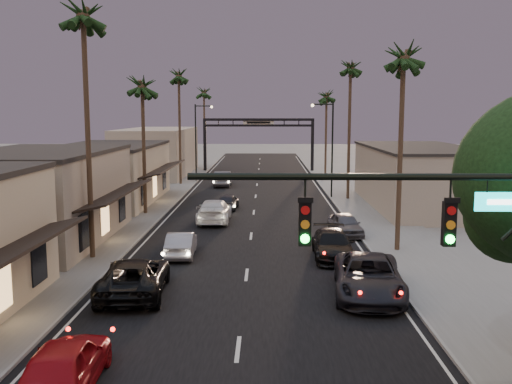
{
  "coord_description": "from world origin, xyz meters",
  "views": [
    {
      "loc": [
        0.91,
        -8.49,
        7.99
      ],
      "look_at": [
        0.28,
        31.05,
        2.5
      ],
      "focal_mm": 40.0,
      "sensor_mm": 36.0,
      "label": 1
    }
  ],
  "objects_px": {
    "traffic_signal": "(479,245)",
    "streetlight_left": "(198,136)",
    "palm_ra": "(404,50)",
    "oncoming_red": "(65,364)",
    "palm_lc": "(142,81)",
    "curbside_black": "(333,245)",
    "palm_lb": "(83,8)",
    "palm_rc": "(327,93)",
    "curbside_near": "(368,277)",
    "oncoming_silver": "(181,244)",
    "palm_rb": "(351,63)",
    "streetlight_right": "(329,142)",
    "palm_far": "(204,90)",
    "palm_ld": "(179,72)",
    "oncoming_pickup": "(134,277)",
    "arch": "(259,131)"
  },
  "relations": [
    {
      "from": "palm_rc",
      "to": "oncoming_red",
      "type": "xyz_separation_m",
      "value": [
        -13.45,
        -57.0,
        -9.66
      ]
    },
    {
      "from": "palm_lc",
      "to": "palm_rb",
      "type": "height_order",
      "value": "palm_rb"
    },
    {
      "from": "palm_rb",
      "to": "palm_far",
      "type": "xyz_separation_m",
      "value": [
        -16.9,
        34.0,
        -0.97
      ]
    },
    {
      "from": "palm_far",
      "to": "curbside_near",
      "type": "height_order",
      "value": "palm_far"
    },
    {
      "from": "oncoming_silver",
      "to": "curbside_black",
      "type": "xyz_separation_m",
      "value": [
        8.45,
        -0.36,
        0.07
      ]
    },
    {
      "from": "streetlight_right",
      "to": "oncoming_red",
      "type": "bearing_deg",
      "value": -107.21
    },
    {
      "from": "streetlight_left",
      "to": "oncoming_pickup",
      "type": "xyz_separation_m",
      "value": [
        2.06,
        -42.17,
        -4.51
      ]
    },
    {
      "from": "oncoming_pickup",
      "to": "palm_rc",
      "type": "bearing_deg",
      "value": -109.68
    },
    {
      "from": "streetlight_right",
      "to": "curbside_black",
      "type": "distance_m",
      "value": 23.19
    },
    {
      "from": "arch",
      "to": "oncoming_pickup",
      "type": "xyz_separation_m",
      "value": [
        -4.86,
        -54.17,
        -4.71
      ]
    },
    {
      "from": "palm_rc",
      "to": "curbside_near",
      "type": "height_order",
      "value": "palm_rc"
    },
    {
      "from": "palm_ld",
      "to": "curbside_near",
      "type": "xyz_separation_m",
      "value": [
        14.06,
        -39.18,
        -11.54
      ]
    },
    {
      "from": "palm_lb",
      "to": "palm_rc",
      "type": "relative_size",
      "value": 1.25
    },
    {
      "from": "palm_lc",
      "to": "curbside_near",
      "type": "xyz_separation_m",
      "value": [
        14.06,
        -20.18,
        -9.6
      ]
    },
    {
      "from": "palm_rc",
      "to": "oncoming_red",
      "type": "bearing_deg",
      "value": -103.28
    },
    {
      "from": "palm_rb",
      "to": "palm_far",
      "type": "height_order",
      "value": "palm_rb"
    },
    {
      "from": "curbside_near",
      "to": "streetlight_left",
      "type": "bearing_deg",
      "value": 112.43
    },
    {
      "from": "streetlight_right",
      "to": "palm_rc",
      "type": "relative_size",
      "value": 0.74
    },
    {
      "from": "oncoming_red",
      "to": "palm_lc",
      "type": "bearing_deg",
      "value": -85.17
    },
    {
      "from": "palm_lc",
      "to": "palm_ra",
      "type": "bearing_deg",
      "value": -34.9
    },
    {
      "from": "palm_ra",
      "to": "oncoming_silver",
      "type": "bearing_deg",
      "value": -174.19
    },
    {
      "from": "palm_rc",
      "to": "curbside_black",
      "type": "relative_size",
      "value": 2.33
    },
    {
      "from": "palm_lc",
      "to": "oncoming_red",
      "type": "distance_m",
      "value": 30.8
    },
    {
      "from": "streetlight_left",
      "to": "curbside_black",
      "type": "relative_size",
      "value": 1.72
    },
    {
      "from": "traffic_signal",
      "to": "streetlight_left",
      "type": "xyz_separation_m",
      "value": [
        -12.61,
        54.0,
        0.25
      ]
    },
    {
      "from": "arch",
      "to": "oncoming_silver",
      "type": "xyz_separation_m",
      "value": [
        -3.79,
        -47.26,
        -4.84
      ]
    },
    {
      "from": "curbside_black",
      "to": "palm_lb",
      "type": "bearing_deg",
      "value": -177.43
    },
    {
      "from": "palm_lc",
      "to": "palm_ld",
      "type": "height_order",
      "value": "palm_ld"
    },
    {
      "from": "palm_lc",
      "to": "oncoming_silver",
      "type": "height_order",
      "value": "palm_lc"
    },
    {
      "from": "palm_far",
      "to": "arch",
      "type": "bearing_deg",
      "value": -43.95
    },
    {
      "from": "traffic_signal",
      "to": "curbside_near",
      "type": "relative_size",
      "value": 1.35
    },
    {
      "from": "traffic_signal",
      "to": "palm_lb",
      "type": "height_order",
      "value": "palm_lb"
    },
    {
      "from": "streetlight_left",
      "to": "palm_far",
      "type": "distance_m",
      "value": 20.96
    },
    {
      "from": "palm_ra",
      "to": "oncoming_red",
      "type": "bearing_deg",
      "value": -128.35
    },
    {
      "from": "traffic_signal",
      "to": "streetlight_right",
      "type": "distance_m",
      "value": 41.02
    },
    {
      "from": "palm_ra",
      "to": "palm_far",
      "type": "relative_size",
      "value": 1.0
    },
    {
      "from": "oncoming_red",
      "to": "oncoming_pickup",
      "type": "height_order",
      "value": "oncoming_pickup"
    },
    {
      "from": "palm_ld",
      "to": "oncoming_pickup",
      "type": "distance_m",
      "value": 41.02
    },
    {
      "from": "palm_lb",
      "to": "palm_ld",
      "type": "xyz_separation_m",
      "value": [
        0.0,
        33.0,
        -0.97
      ]
    },
    {
      "from": "palm_ld",
      "to": "oncoming_silver",
      "type": "relative_size",
      "value": 3.38
    },
    {
      "from": "streetlight_right",
      "to": "palm_far",
      "type": "distance_m",
      "value": 36.85
    },
    {
      "from": "curbside_near",
      "to": "oncoming_silver",
      "type": "bearing_deg",
      "value": 149.29
    },
    {
      "from": "streetlight_right",
      "to": "oncoming_silver",
      "type": "bearing_deg",
      "value": -115.7
    },
    {
      "from": "traffic_signal",
      "to": "palm_rb",
      "type": "relative_size",
      "value": 0.6
    },
    {
      "from": "traffic_signal",
      "to": "palm_lc",
      "type": "relative_size",
      "value": 0.7
    },
    {
      "from": "palm_ld",
      "to": "palm_rc",
      "type": "relative_size",
      "value": 1.16
    },
    {
      "from": "palm_ld",
      "to": "palm_far",
      "type": "relative_size",
      "value": 1.08
    },
    {
      "from": "streetlight_left",
      "to": "palm_rb",
      "type": "height_order",
      "value": "palm_rb"
    },
    {
      "from": "palm_rc",
      "to": "palm_lb",
      "type": "bearing_deg",
      "value": -112.27
    },
    {
      "from": "palm_lb",
      "to": "oncoming_silver",
      "type": "relative_size",
      "value": 3.61
    }
  ]
}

